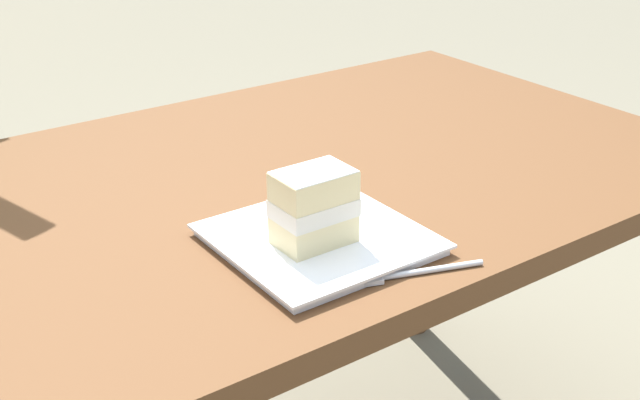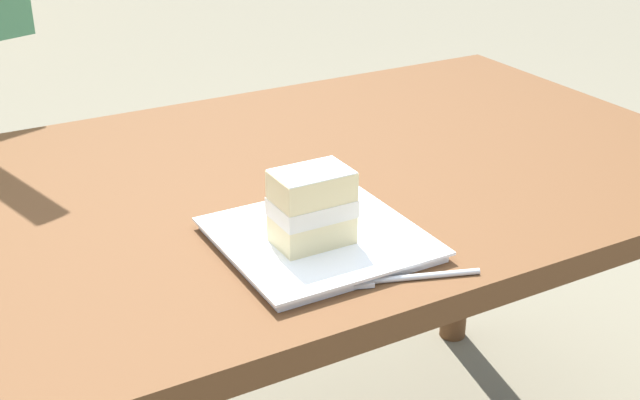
# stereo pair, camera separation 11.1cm
# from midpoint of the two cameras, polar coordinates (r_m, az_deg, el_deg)

# --- Properties ---
(patio_table) EXTENTS (1.62, 0.86, 0.76)m
(patio_table) POSITION_cam_midpoint_polar(r_m,az_deg,el_deg) (1.36, -8.12, -2.90)
(patio_table) COLOR brown
(patio_table) RESTS_ON ground
(dessert_plate) EXTENTS (0.26, 0.26, 0.02)m
(dessert_plate) POSITION_cam_midpoint_polar(r_m,az_deg,el_deg) (1.14, -2.80, -2.76)
(dessert_plate) COLOR white
(dessert_plate) RESTS_ON patio_table
(cake_slice) EXTENTS (0.10, 0.08, 0.10)m
(cake_slice) POSITION_cam_midpoint_polar(r_m,az_deg,el_deg) (1.09, -3.36, -0.57)
(cake_slice) COLOR beige
(cake_slice) RESTS_ON dessert_plate
(dessert_fork) EXTENTS (0.17, 0.07, 0.01)m
(dessert_fork) POSITION_cam_midpoint_polar(r_m,az_deg,el_deg) (1.07, 3.37, -5.08)
(dessert_fork) COLOR silver
(dessert_fork) RESTS_ON patio_table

